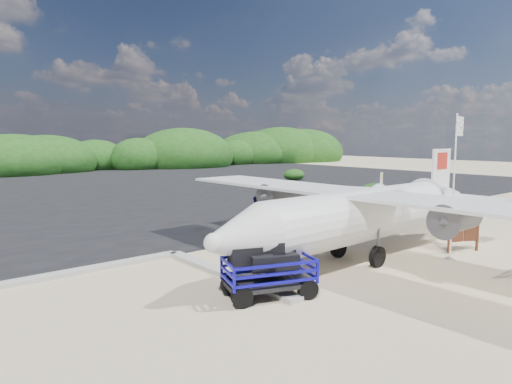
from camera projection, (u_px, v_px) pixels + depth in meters
ground at (344, 262)px, 17.39m from camera, size 160.00×160.00×0.00m
asphalt_apron at (76, 191)px, 40.24m from camera, size 90.00×50.00×0.04m
lagoon at (96, 306)px, 12.80m from camera, size 9.00×7.00×0.40m
vegetation_band at (11, 174)px, 59.28m from camera, size 124.00×8.00×4.40m
baggage_cart at (269, 297)px, 13.55m from camera, size 3.22×2.50×1.42m
flagpole at (450, 259)px, 17.79m from camera, size 1.20×0.72×5.62m
signboard at (463, 252)px, 18.86m from camera, size 1.56×0.75×1.33m
crew_a at (285, 238)px, 17.65m from camera, size 0.71×0.55×1.73m
crew_b at (256, 216)px, 21.99m from camera, size 1.15×1.04×1.92m
aircraft_large at (309, 189)px, 42.20m from camera, size 18.12×18.12×5.33m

